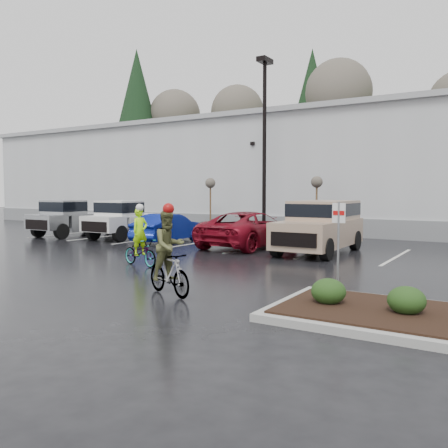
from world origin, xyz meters
The scene contains 16 objects.
ground centered at (0.00, 0.00, 0.00)m, with size 120.00×120.00×0.00m, color black.
warehouse centered at (0.00, 21.99, 3.65)m, with size 60.50×15.50×7.20m.
wooded_ridge centered at (0.00, 45.00, 3.00)m, with size 80.00×25.00×6.00m, color #273E19.
lamppost centered at (-4.00, 12.00, 5.69)m, with size 0.50×1.00×9.22m.
sapling_west centered at (-8.00, 13.00, 2.73)m, with size 0.60×0.60×3.20m.
sapling_mid centered at (-1.50, 13.00, 2.73)m, with size 0.60×0.60×3.20m.
shrub_a centered at (4.00, -1.00, 0.41)m, with size 0.70×0.70×0.52m, color #1C3813.
shrub_b centered at (5.50, -1.00, 0.41)m, with size 0.70×0.70×0.52m, color #1C3813.
fire_lane_sign centered at (3.80, 0.20, 1.41)m, with size 0.30×0.05×2.20m.
pickup_silver centered at (-13.29, 7.70, 0.98)m, with size 2.10×5.20×1.96m, color #999CA0, non-canonical shape.
pickup_white centered at (-9.77, 8.24, 0.98)m, with size 2.10×5.20×1.96m, color silver, non-canonical shape.
car_blue centered at (-6.83, 7.56, 0.69)m, with size 1.45×4.16×1.37m, color navy.
car_red centered at (-2.63, 7.98, 0.78)m, with size 2.57×5.58×1.55m, color maroon.
suv_tan centered at (0.64, 7.57, 1.03)m, with size 2.20×5.10×2.06m, color tan, non-canonical shape.
cyclist_hivis centered at (-3.21, 1.48, 0.64)m, with size 1.76×0.95×2.03m.
cyclist_olive centered at (0.30, -1.49, 0.80)m, with size 1.73×1.05×2.16m.
Camera 1 is at (7.14, -10.17, 2.44)m, focal length 38.00 mm.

